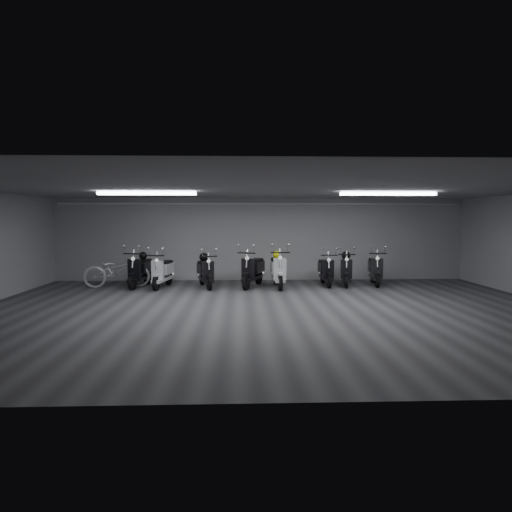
{
  "coord_description": "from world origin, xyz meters",
  "views": [
    {
      "loc": [
        -0.7,
        -9.79,
        2.12
      ],
      "look_at": [
        -0.26,
        2.5,
        1.05
      ],
      "focal_mm": 30.3,
      "sensor_mm": 36.0,
      "label": 1
    }
  ],
  "objects_px": {
    "scooter_6": "(278,265)",
    "scooter_7": "(326,266)",
    "scooter_2": "(162,267)",
    "helmet_1": "(277,255)",
    "bicycle": "(117,267)",
    "scooter_8": "(346,265)",
    "scooter_1": "(140,265)",
    "helmet_3": "(204,257)",
    "scooter_5": "(253,265)",
    "helmet_0": "(143,256)",
    "scooter_9": "(375,265)",
    "scooter_3": "(205,267)",
    "helmet_2": "(346,256)"
  },
  "relations": [
    {
      "from": "scooter_5",
      "to": "helmet_2",
      "type": "relative_size",
      "value": 6.5
    },
    {
      "from": "scooter_6",
      "to": "scooter_7",
      "type": "relative_size",
      "value": 1.12
    },
    {
      "from": "helmet_2",
      "to": "helmet_3",
      "type": "height_order",
      "value": "helmet_2"
    },
    {
      "from": "scooter_1",
      "to": "helmet_1",
      "type": "xyz_separation_m",
      "value": [
        4.25,
        0.03,
        0.32
      ]
    },
    {
      "from": "scooter_8",
      "to": "scooter_9",
      "type": "bearing_deg",
      "value": 16.08
    },
    {
      "from": "scooter_2",
      "to": "helmet_1",
      "type": "xyz_separation_m",
      "value": [
        3.53,
        0.2,
        0.35
      ]
    },
    {
      "from": "scooter_6",
      "to": "helmet_1",
      "type": "height_order",
      "value": "scooter_6"
    },
    {
      "from": "helmet_1",
      "to": "helmet_2",
      "type": "height_order",
      "value": "helmet_1"
    },
    {
      "from": "scooter_5",
      "to": "scooter_1",
      "type": "bearing_deg",
      "value": -161.93
    },
    {
      "from": "scooter_1",
      "to": "scooter_8",
      "type": "distance_m",
      "value": 6.44
    },
    {
      "from": "scooter_1",
      "to": "scooter_2",
      "type": "distance_m",
      "value": 0.73
    },
    {
      "from": "helmet_1",
      "to": "helmet_2",
      "type": "bearing_deg",
      "value": 7.51
    },
    {
      "from": "scooter_2",
      "to": "helmet_1",
      "type": "height_order",
      "value": "scooter_2"
    },
    {
      "from": "scooter_7",
      "to": "scooter_9",
      "type": "xyz_separation_m",
      "value": [
        1.6,
        0.05,
        0.03
      ]
    },
    {
      "from": "scooter_1",
      "to": "scooter_3",
      "type": "xyz_separation_m",
      "value": [
        2.02,
        -0.15,
        -0.05
      ]
    },
    {
      "from": "scooter_8",
      "to": "bicycle",
      "type": "bearing_deg",
      "value": -166.86
    },
    {
      "from": "scooter_2",
      "to": "helmet_1",
      "type": "distance_m",
      "value": 3.55
    },
    {
      "from": "scooter_9",
      "to": "bicycle",
      "type": "relative_size",
      "value": 0.9
    },
    {
      "from": "bicycle",
      "to": "scooter_8",
      "type": "bearing_deg",
      "value": -96.11
    },
    {
      "from": "scooter_9",
      "to": "helmet_2",
      "type": "bearing_deg",
      "value": -179.72
    },
    {
      "from": "scooter_8",
      "to": "bicycle",
      "type": "distance_m",
      "value": 7.15
    },
    {
      "from": "helmet_0",
      "to": "helmet_2",
      "type": "relative_size",
      "value": 0.85
    },
    {
      "from": "bicycle",
      "to": "helmet_3",
      "type": "relative_size",
      "value": 6.93
    },
    {
      "from": "scooter_1",
      "to": "helmet_0",
      "type": "height_order",
      "value": "scooter_1"
    },
    {
      "from": "scooter_6",
      "to": "scooter_8",
      "type": "relative_size",
      "value": 1.09
    },
    {
      "from": "helmet_2",
      "to": "scooter_9",
      "type": "bearing_deg",
      "value": -10.31
    },
    {
      "from": "scooter_7",
      "to": "helmet_2",
      "type": "bearing_deg",
      "value": 18.46
    },
    {
      "from": "bicycle",
      "to": "helmet_0",
      "type": "xyz_separation_m",
      "value": [
        0.74,
        0.3,
        0.32
      ]
    },
    {
      "from": "helmet_1",
      "to": "helmet_2",
      "type": "distance_m",
      "value": 2.27
    },
    {
      "from": "bicycle",
      "to": "helmet_3",
      "type": "distance_m",
      "value": 2.68
    },
    {
      "from": "helmet_2",
      "to": "helmet_3",
      "type": "xyz_separation_m",
      "value": [
        -4.53,
        -0.26,
        -0.02
      ]
    },
    {
      "from": "scooter_8",
      "to": "scooter_3",
      "type": "bearing_deg",
      "value": -164.82
    },
    {
      "from": "scooter_7",
      "to": "scooter_8",
      "type": "distance_m",
      "value": 0.64
    },
    {
      "from": "scooter_1",
      "to": "helmet_1",
      "type": "height_order",
      "value": "scooter_1"
    },
    {
      "from": "scooter_3",
      "to": "scooter_9",
      "type": "height_order",
      "value": "scooter_9"
    },
    {
      "from": "scooter_9",
      "to": "bicycle",
      "type": "distance_m",
      "value": 8.1
    },
    {
      "from": "scooter_5",
      "to": "scooter_6",
      "type": "xyz_separation_m",
      "value": [
        0.77,
        -0.1,
        0.01
      ]
    },
    {
      "from": "scooter_5",
      "to": "helmet_3",
      "type": "bearing_deg",
      "value": -167.32
    },
    {
      "from": "scooter_3",
      "to": "helmet_1",
      "type": "height_order",
      "value": "scooter_3"
    },
    {
      "from": "scooter_9",
      "to": "scooter_6",
      "type": "bearing_deg",
      "value": -162.3
    },
    {
      "from": "scooter_2",
      "to": "scooter_9",
      "type": "bearing_deg",
      "value": 12.01
    },
    {
      "from": "scooter_8",
      "to": "scooter_9",
      "type": "distance_m",
      "value": 0.96
    },
    {
      "from": "scooter_3",
      "to": "scooter_6",
      "type": "distance_m",
      "value": 2.23
    },
    {
      "from": "scooter_2",
      "to": "scooter_5",
      "type": "height_order",
      "value": "scooter_5"
    },
    {
      "from": "helmet_0",
      "to": "scooter_9",
      "type": "bearing_deg",
      "value": -0.67
    },
    {
      "from": "scooter_3",
      "to": "scooter_6",
      "type": "relative_size",
      "value": 0.89
    },
    {
      "from": "scooter_2",
      "to": "scooter_6",
      "type": "bearing_deg",
      "value": 8.18
    },
    {
      "from": "scooter_8",
      "to": "helmet_3",
      "type": "bearing_deg",
      "value": -167.72
    },
    {
      "from": "scooter_2",
      "to": "helmet_1",
      "type": "bearing_deg",
      "value": 12.41
    },
    {
      "from": "helmet_1",
      "to": "scooter_8",
      "type": "bearing_deg",
      "value": 1.63
    }
  ]
}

